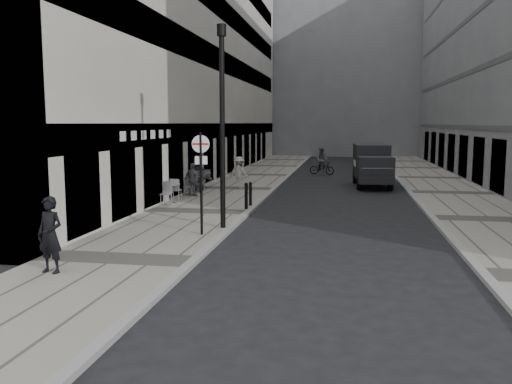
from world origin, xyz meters
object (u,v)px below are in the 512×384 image
sign_post (201,169)px  panel_van (372,163)px  walking_man (50,235)px  cyclist (322,164)px  lamppost (222,117)px

sign_post → panel_van: bearing=61.4°
walking_man → sign_post: sign_post is taller
cyclist → walking_man: bearing=-85.1°
sign_post → cyclist: sign_post is taller
sign_post → panel_van: (5.82, 15.05, -0.83)m
sign_post → cyclist: bearing=75.4°
walking_man → lamppost: bearing=77.0°
cyclist → panel_van: bearing=-49.4°
lamppost → cyclist: lamppost is taller
walking_man → panel_van: 21.42m
walking_man → cyclist: bearing=90.5°
walking_man → sign_post: 5.42m
lamppost → panel_van: lamppost is taller
sign_post → panel_van: size_ratio=0.62×
sign_post → panel_van: 16.16m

